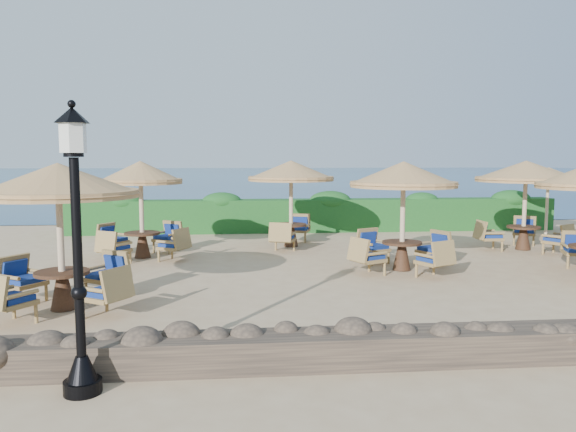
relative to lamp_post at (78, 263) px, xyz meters
The scene contains 11 objects.
ground 8.47m from the lamp_post, 54.78° to the left, with size 120.00×120.00×0.00m, color tan.
sea 76.97m from the lamp_post, 86.42° to the left, with size 160.00×160.00×0.00m, color navy.
hedge 14.83m from the lamp_post, 71.08° to the left, with size 18.00×0.90×1.20m, color #17471B.
stone_wall 5.02m from the lamp_post, ahead, with size 15.00×0.65×0.44m, color brown.
lamp_post is the anchor object (origin of this frame).
extra_parasol 17.41m from the lamp_post, 43.60° to the left, with size 2.30×2.30×2.41m.
cafe_set_0 4.00m from the lamp_post, 109.44° to the left, with size 2.84×2.84×2.65m.
cafe_set_1 8.86m from the lamp_post, 48.85° to the left, with size 2.82×2.82×2.65m.
cafe_set_3 9.03m from the lamp_post, 94.79° to the left, with size 2.74×2.74×2.65m.
cafe_set_4 11.13m from the lamp_post, 71.66° to the left, with size 2.66×2.88×2.65m.
cafe_set_5 13.91m from the lamp_post, 42.00° to the left, with size 2.93×2.93×2.65m.
Camera 1 is at (-3.00, -13.31, 2.75)m, focal length 35.00 mm.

